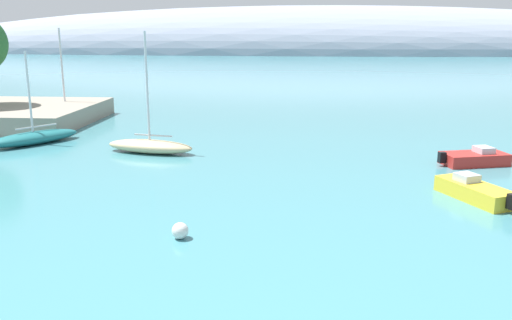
% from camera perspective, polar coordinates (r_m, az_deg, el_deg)
% --- Properties ---
extents(distant_ridge, '(329.95, 57.89, 35.36)m').
position_cam_1_polar(distant_ridge, '(212.56, 6.59, 11.26)').
color(distant_ridge, '#8E99AD').
rests_on(distant_ridge, ground).
extents(sailboat_black_near_shore, '(7.47, 6.28, 8.85)m').
position_cam_1_polar(sailboat_black_near_shore, '(57.68, -19.57, 4.85)').
color(sailboat_black_near_shore, black).
rests_on(sailboat_black_near_shore, water).
extents(sailboat_sand_mid_mooring, '(6.85, 3.32, 8.59)m').
position_cam_1_polar(sailboat_sand_mid_mooring, '(39.43, -11.21, 1.53)').
color(sailboat_sand_mid_mooring, '#C6B284').
rests_on(sailboat_sand_mid_mooring, water).
extents(sailboat_teal_outer_mooring, '(6.01, 7.17, 7.11)m').
position_cam_1_polar(sailboat_teal_outer_mooring, '(45.08, -22.58, 2.23)').
color(sailboat_teal_outer_mooring, '#1E6B70').
rests_on(sailboat_teal_outer_mooring, water).
extents(motorboat_red_foreground, '(4.78, 3.01, 1.18)m').
position_cam_1_polar(motorboat_red_foreground, '(38.14, 22.19, 0.19)').
color(motorboat_red_foreground, red).
rests_on(motorboat_red_foreground, water).
extents(motorboat_yellow_outer, '(3.39, 4.85, 1.23)m').
position_cam_1_polar(motorboat_yellow_outer, '(30.31, 22.25, -3.08)').
color(motorboat_yellow_outer, yellow).
rests_on(motorboat_yellow_outer, water).
extents(mooring_buoy_white, '(0.71, 0.71, 0.71)m').
position_cam_1_polar(mooring_buoy_white, '(23.20, -8.07, -7.45)').
color(mooring_buoy_white, silver).
rests_on(mooring_buoy_white, water).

